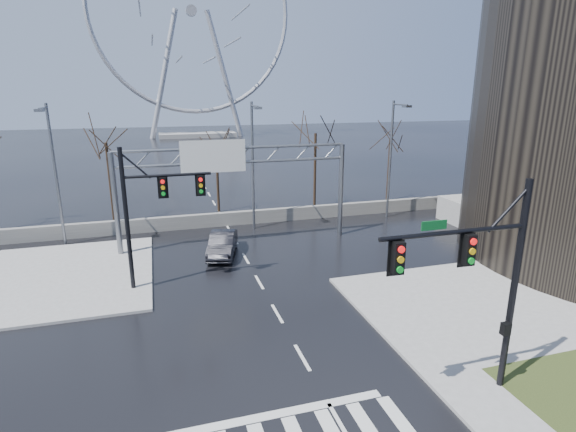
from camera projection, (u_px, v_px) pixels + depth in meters
name	position (u px, v px, depth m)	size (l,w,h in m)	color
ground	(302.00, 357.00, 18.82)	(260.00, 260.00, 0.00)	black
sidewalk_right_ext	(472.00, 304.00, 23.39)	(12.00, 10.00, 0.15)	gray
sidewalk_far	(65.00, 276.00, 26.86)	(10.00, 12.00, 0.15)	gray
grass_strip	(575.00, 388.00, 16.63)	(5.00, 4.00, 0.02)	#2A3917
barrier_wall	(226.00, 219.00, 37.13)	(52.00, 0.50, 1.10)	slate
signal_mast_near	(485.00, 272.00, 15.19)	(5.52, 0.41, 8.00)	black
signal_mast_far	(148.00, 205.00, 24.18)	(4.72, 0.41, 8.00)	black
sign_gantry	(230.00, 174.00, 31.12)	(16.36, 0.40, 7.60)	slate
streetlight_left	(53.00, 165.00, 30.70)	(0.50, 2.55, 10.00)	slate
streetlight_mid	(253.00, 157.00, 34.54)	(0.50, 2.55, 10.00)	slate
streetlight_right	(393.00, 151.00, 37.83)	(0.50, 2.55, 10.00)	slate
tree_left	(107.00, 152.00, 36.43)	(3.75, 3.75, 7.50)	black
tree_center	(217.00, 156.00, 40.04)	(3.25, 3.25, 6.50)	black
tree_right	(315.00, 142.00, 41.30)	(3.90, 3.90, 7.80)	black
tree_far_right	(390.00, 147.00, 44.17)	(3.40, 3.40, 6.80)	black
ferris_wheel	(192.00, 20.00, 100.82)	(45.00, 6.00, 50.91)	gray
car	(222.00, 244.00, 30.40)	(1.63, 4.67, 1.54)	black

